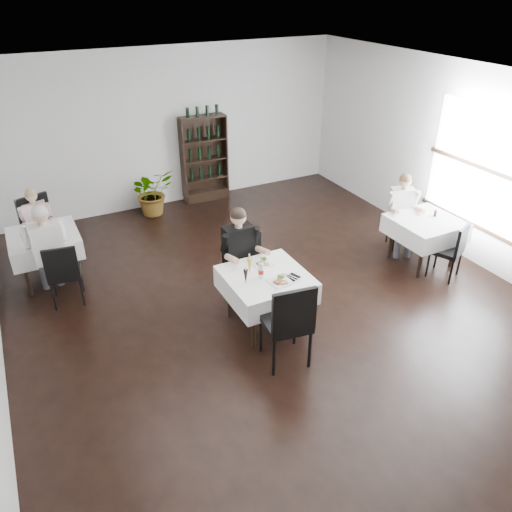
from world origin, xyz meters
The scene contains 24 objects.
room_shell centered at (0.00, 0.00, 1.50)m, with size 9.00×9.00×9.00m.
window_right centered at (3.48, 0.00, 1.50)m, with size 0.06×2.30×1.85m.
wine_shelf centered at (0.60, 4.31, 0.85)m, with size 0.90×0.28×1.75m.
main_table centered at (-0.30, 0.00, 0.62)m, with size 1.03×1.03×0.77m.
left_table centered at (-2.70, 2.50, 0.62)m, with size 0.98×0.98×0.77m.
right_table centered at (2.70, 0.30, 0.62)m, with size 0.98×0.98×0.77m.
potted_tree centered at (-0.58, 4.11, 0.45)m, with size 0.80×0.70×0.89m, color #21521C.
main_chair_far centered at (-0.16, 0.72, 0.54)m, with size 0.45×0.45×0.94m.
main_chair_near centered at (-0.44, -0.82, 0.65)m, with size 0.59×0.60×1.14m.
left_chair_far centered at (-2.68, 3.12, 0.63)m, with size 0.64×0.64×1.10m.
left_chair_near centered at (-2.57, 1.68, 0.55)m, with size 0.50×0.50×0.96m.
right_chair_far centered at (2.82, 0.94, 0.51)m, with size 0.54×0.54×0.89m.
right_chair_near centered at (2.76, -0.24, 0.52)m, with size 0.55×0.55×0.91m.
diner_main centered at (-0.37, 0.59, 0.84)m, with size 0.55×0.55×1.45m.
diner_left_far centered at (-2.71, 3.13, 0.72)m, with size 0.46×0.46×1.24m.
diner_left_near centered at (-2.69, 1.98, 0.85)m, with size 0.57×0.58×1.47m.
diner_right_far centered at (2.66, 0.80, 0.78)m, with size 0.58×0.62×1.34m.
plate_far centered at (-0.21, 0.26, 0.79)m, with size 0.25×0.25×0.08m.
plate_near centered at (-0.22, -0.23, 0.79)m, with size 0.29×0.29×0.08m.
pilsner_dark centered at (-0.62, -0.08, 0.88)m, with size 0.06×0.06×0.26m.
pilsner_lager centered at (-0.48, 0.11, 0.89)m, with size 0.07×0.07×0.30m.
coke_bottle centered at (-0.39, -0.03, 0.88)m, with size 0.07×0.07×0.27m.
napkin_cutlery centered at (-0.05, -0.21, 0.78)m, with size 0.23×0.21×0.02m.
pepper_mill centered at (2.90, 0.33, 0.82)m, with size 0.04×0.04×0.10m, color black.
Camera 1 is at (-2.87, -4.74, 4.14)m, focal length 35.00 mm.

